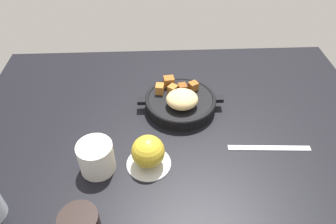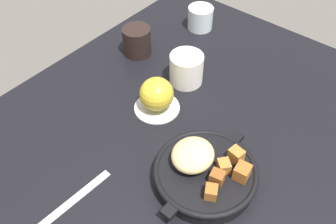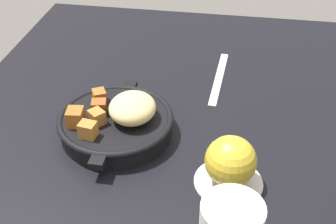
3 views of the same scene
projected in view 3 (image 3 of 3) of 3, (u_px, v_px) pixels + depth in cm
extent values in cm
cube|color=black|center=(170.00, 152.00, 79.09)|extent=(115.37, 86.61, 2.40)
cylinder|color=black|center=(116.00, 125.00, 80.36)|extent=(20.03, 20.03, 3.65)
torus|color=black|center=(116.00, 118.00, 79.46)|extent=(20.83, 20.83, 1.20)
cube|color=black|center=(97.00, 162.00, 70.68)|extent=(2.64, 2.40, 1.20)
cube|color=black|center=(130.00, 86.00, 88.54)|extent=(2.64, 2.40, 1.20)
ellipsoid|color=#DBBC7F|center=(132.00, 108.00, 77.63)|extent=(8.95, 8.23, 4.57)
cube|color=#935623|center=(99.00, 96.00, 82.35)|extent=(3.27, 3.18, 2.49)
cube|color=#935623|center=(75.00, 117.00, 76.74)|extent=(3.35, 3.09, 3.04)
cube|color=brown|center=(99.00, 107.00, 79.54)|extent=(2.84, 3.01, 2.58)
cube|color=#A86B2D|center=(96.00, 118.00, 76.91)|extent=(3.37, 3.41, 2.55)
cube|color=#A86B2D|center=(88.00, 130.00, 74.15)|extent=(2.71, 3.05, 2.73)
cylinder|color=#B7BABF|center=(228.00, 181.00, 71.08)|extent=(11.04, 11.04, 0.60)
sphere|color=gold|center=(231.00, 161.00, 68.51)|extent=(8.09, 8.09, 8.09)
cube|color=silver|center=(219.00, 78.00, 96.56)|extent=(21.50, 2.83, 0.36)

